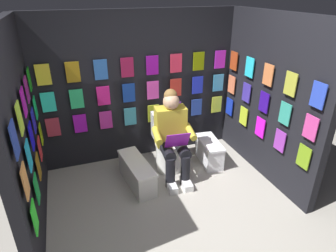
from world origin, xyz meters
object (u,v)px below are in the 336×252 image
object	(u,v)px
person_reading	(173,135)
comic_longbox_far	(137,173)
comic_longbox_near	(209,152)
toilet	(168,145)

from	to	relation	value
person_reading	comic_longbox_far	bearing A→B (deg)	11.47
comic_longbox_near	toilet	bearing A→B (deg)	-4.42
person_reading	comic_longbox_near	world-z (taller)	person_reading
toilet	comic_longbox_near	distance (m)	0.62
toilet	comic_longbox_far	distance (m)	0.62
person_reading	comic_longbox_near	size ratio (longest dim) A/B	1.95
person_reading	comic_longbox_far	world-z (taller)	person_reading
person_reading	comic_longbox_far	xyz separation A→B (m)	(0.51, 0.05, -0.43)
person_reading	toilet	bearing A→B (deg)	-89.27
toilet	comic_longbox_far	bearing A→B (deg)	33.19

